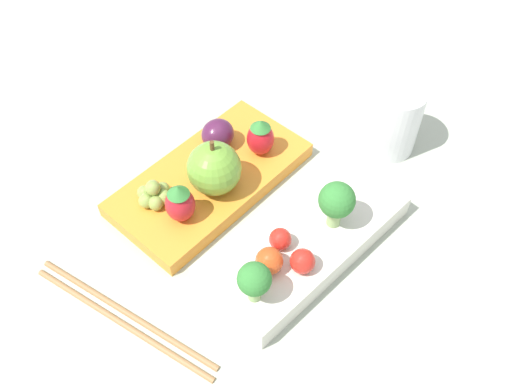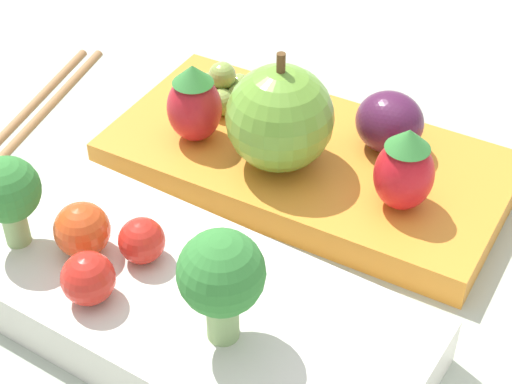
{
  "view_description": "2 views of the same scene",
  "coord_description": "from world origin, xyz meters",
  "px_view_note": "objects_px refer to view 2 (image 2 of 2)",
  "views": [
    {
      "loc": [
        0.25,
        0.26,
        0.49
      ],
      "look_at": [
        -0.01,
        -0.0,
        0.04
      ],
      "focal_mm": 40.0,
      "sensor_mm": 36.0,
      "label": 1
    },
    {
      "loc": [
        -0.18,
        0.27,
        0.31
      ],
      "look_at": [
        -0.01,
        -0.0,
        0.04
      ],
      "focal_mm": 60.0,
      "sensor_mm": 36.0,
      "label": 2
    }
  ],
  "objects_px": {
    "cherry_tomato_1": "(142,241)",
    "strawberry_0": "(194,104)",
    "strawberry_1": "(405,170)",
    "broccoli_floret_0": "(221,277)",
    "broccoli_floret_1": "(8,193)",
    "bento_box_savoury": "(190,311)",
    "bento_box_fruit": "(310,163)",
    "plum": "(390,122)",
    "chopsticks_pair": "(11,134)",
    "cherry_tomato_2": "(88,278)",
    "cherry_tomato_0": "(82,230)",
    "grape_cluster": "(223,90)",
    "apple": "(280,118)"
  },
  "relations": [
    {
      "from": "plum",
      "to": "strawberry_1",
      "type": "bearing_deg",
      "value": 123.76
    },
    {
      "from": "strawberry_0",
      "to": "strawberry_1",
      "type": "relative_size",
      "value": 1.0
    },
    {
      "from": "bento_box_savoury",
      "to": "apple",
      "type": "xyz_separation_m",
      "value": [
        0.02,
        -0.11,
        0.03
      ]
    },
    {
      "from": "cherry_tomato_1",
      "to": "broccoli_floret_1",
      "type": "bearing_deg",
      "value": 21.71
    },
    {
      "from": "broccoli_floret_0",
      "to": "cherry_tomato_1",
      "type": "distance_m",
      "value": 0.07
    },
    {
      "from": "strawberry_0",
      "to": "chopsticks_pair",
      "type": "xyz_separation_m",
      "value": [
        0.11,
        0.04,
        -0.04
      ]
    },
    {
      "from": "broccoli_floret_1",
      "to": "plum",
      "type": "height_order",
      "value": "broccoli_floret_1"
    },
    {
      "from": "apple",
      "to": "strawberry_1",
      "type": "bearing_deg",
      "value": -177.55
    },
    {
      "from": "broccoli_floret_0",
      "to": "grape_cluster",
      "type": "relative_size",
      "value": 1.45
    },
    {
      "from": "strawberry_0",
      "to": "chopsticks_pair",
      "type": "bearing_deg",
      "value": 20.62
    },
    {
      "from": "cherry_tomato_0",
      "to": "cherry_tomato_2",
      "type": "bearing_deg",
      "value": 135.93
    },
    {
      "from": "bento_box_savoury",
      "to": "cherry_tomato_1",
      "type": "height_order",
      "value": "cherry_tomato_1"
    },
    {
      "from": "strawberry_1",
      "to": "broccoli_floret_1",
      "type": "bearing_deg",
      "value": 43.5
    },
    {
      "from": "bento_box_savoury",
      "to": "cherry_tomato_1",
      "type": "bearing_deg",
      "value": -11.8
    },
    {
      "from": "bento_box_savoury",
      "to": "strawberry_1",
      "type": "bearing_deg",
      "value": -113.92
    },
    {
      "from": "cherry_tomato_0",
      "to": "grape_cluster",
      "type": "height_order",
      "value": "cherry_tomato_0"
    },
    {
      "from": "broccoli_floret_0",
      "to": "chopsticks_pair",
      "type": "xyz_separation_m",
      "value": [
        0.21,
        -0.08,
        -0.06
      ]
    },
    {
      "from": "broccoli_floret_0",
      "to": "strawberry_1",
      "type": "relative_size",
      "value": 1.17
    },
    {
      "from": "bento_box_fruit",
      "to": "chopsticks_pair",
      "type": "relative_size",
      "value": 1.1
    },
    {
      "from": "bento_box_savoury",
      "to": "chopsticks_pair",
      "type": "xyz_separation_m",
      "value": [
        0.18,
        -0.07,
        -0.01
      ]
    },
    {
      "from": "grape_cluster",
      "to": "broccoli_floret_0",
      "type": "bearing_deg",
      "value": 124.28
    },
    {
      "from": "bento_box_savoury",
      "to": "chopsticks_pair",
      "type": "relative_size",
      "value": 1.07
    },
    {
      "from": "bento_box_fruit",
      "to": "cherry_tomato_0",
      "type": "relative_size",
      "value": 8.6
    },
    {
      "from": "plum",
      "to": "chopsticks_pair",
      "type": "height_order",
      "value": "plum"
    },
    {
      "from": "cherry_tomato_1",
      "to": "bento_box_savoury",
      "type": "bearing_deg",
      "value": 168.2
    },
    {
      "from": "bento_box_savoury",
      "to": "bento_box_fruit",
      "type": "bearing_deg",
      "value": -85.39
    },
    {
      "from": "strawberry_0",
      "to": "grape_cluster",
      "type": "relative_size",
      "value": 1.24
    },
    {
      "from": "strawberry_1",
      "to": "cherry_tomato_2",
      "type": "bearing_deg",
      "value": 58.9
    },
    {
      "from": "bento_box_savoury",
      "to": "plum",
      "type": "relative_size",
      "value": 5.81
    },
    {
      "from": "broccoli_floret_0",
      "to": "cherry_tomato_1",
      "type": "relative_size",
      "value": 2.53
    },
    {
      "from": "cherry_tomato_1",
      "to": "apple",
      "type": "bearing_deg",
      "value": -95.37
    },
    {
      "from": "apple",
      "to": "grape_cluster",
      "type": "height_order",
      "value": "apple"
    },
    {
      "from": "bento_box_savoury",
      "to": "bento_box_fruit",
      "type": "height_order",
      "value": "bento_box_savoury"
    },
    {
      "from": "broccoli_floret_1",
      "to": "cherry_tomato_2",
      "type": "distance_m",
      "value": 0.06
    },
    {
      "from": "bento_box_savoury",
      "to": "bento_box_fruit",
      "type": "xyz_separation_m",
      "value": [
        0.01,
        -0.13,
        -0.0
      ]
    },
    {
      "from": "broccoli_floret_0",
      "to": "strawberry_0",
      "type": "xyz_separation_m",
      "value": [
        0.1,
        -0.12,
        -0.02
      ]
    },
    {
      "from": "strawberry_1",
      "to": "grape_cluster",
      "type": "height_order",
      "value": "strawberry_1"
    },
    {
      "from": "cherry_tomato_1",
      "to": "strawberry_1",
      "type": "height_order",
      "value": "strawberry_1"
    },
    {
      "from": "chopsticks_pair",
      "to": "broccoli_floret_0",
      "type": "bearing_deg",
      "value": 159.5
    },
    {
      "from": "cherry_tomato_2",
      "to": "strawberry_1",
      "type": "height_order",
      "value": "strawberry_1"
    },
    {
      "from": "bento_box_fruit",
      "to": "bento_box_savoury",
      "type": "bearing_deg",
      "value": 94.61
    },
    {
      "from": "cherry_tomato_1",
      "to": "cherry_tomato_2",
      "type": "relative_size",
      "value": 0.9
    },
    {
      "from": "broccoli_floret_0",
      "to": "grape_cluster",
      "type": "distance_m",
      "value": 0.19
    },
    {
      "from": "strawberry_0",
      "to": "strawberry_1",
      "type": "height_order",
      "value": "same"
    },
    {
      "from": "broccoli_floret_0",
      "to": "plum",
      "type": "distance_m",
      "value": 0.17
    },
    {
      "from": "broccoli_floret_0",
      "to": "plum",
      "type": "xyz_separation_m",
      "value": [
        0.0,
        -0.17,
        -0.03
      ]
    },
    {
      "from": "plum",
      "to": "bento_box_fruit",
      "type": "bearing_deg",
      "value": 37.02
    },
    {
      "from": "cherry_tomato_0",
      "to": "cherry_tomato_2",
      "type": "height_order",
      "value": "cherry_tomato_0"
    },
    {
      "from": "cherry_tomato_1",
      "to": "strawberry_0",
      "type": "bearing_deg",
      "value": -67.26
    },
    {
      "from": "broccoli_floret_1",
      "to": "grape_cluster",
      "type": "xyz_separation_m",
      "value": [
        -0.01,
        -0.16,
        -0.03
      ]
    }
  ]
}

